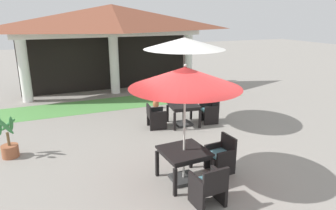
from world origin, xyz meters
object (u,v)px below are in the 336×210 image
at_px(patio_umbrella_near_foreground, 185,79).
at_px(patio_umbrella_mid_left, 184,44).
at_px(patio_chair_mid_left_east, 210,111).
at_px(patio_chair_near_foreground_south, 209,187).
at_px(potted_palm_left_edge, 9,144).
at_px(terracotta_urn, 156,104).
at_px(patio_chair_near_foreground_east, 221,155).
at_px(patio_table_near_foreground, 184,154).
at_px(patio_chair_mid_left_west, 156,117).
at_px(patio_table_mid_left, 183,107).

relative_size(patio_umbrella_near_foreground, patio_umbrella_mid_left, 0.89).
distance_m(patio_umbrella_mid_left, patio_chair_mid_left_east, 2.50).
distance_m(patio_chair_near_foreground_south, patio_chair_mid_left_east, 4.78).
height_order(patio_umbrella_mid_left, potted_palm_left_edge, patio_umbrella_mid_left).
bearing_deg(terracotta_urn, patio_umbrella_mid_left, -84.70).
height_order(patio_chair_near_foreground_east, potted_palm_left_edge, potted_palm_left_edge).
relative_size(patio_chair_near_foreground_east, potted_palm_left_edge, 0.73).
bearing_deg(patio_table_near_foreground, patio_chair_mid_left_east, 51.61).
distance_m(patio_chair_near_foreground_south, patio_chair_mid_left_west, 4.40).
xyz_separation_m(patio_table_mid_left, potted_palm_left_edge, (-5.22, -0.43, -0.28)).
height_order(patio_chair_near_foreground_south, terracotta_urn, patio_chair_near_foreground_south).
distance_m(patio_table_near_foreground, terracotta_urn, 5.55).
relative_size(patio_chair_mid_left_west, terracotta_urn, 1.87).
bearing_deg(patio_chair_near_foreground_east, patio_chair_mid_left_west, 4.00).
distance_m(patio_table_near_foreground, patio_umbrella_near_foreground, 1.70).
distance_m(patio_umbrella_near_foreground, potted_palm_left_edge, 5.05).
xyz_separation_m(patio_umbrella_near_foreground, patio_chair_mid_left_west, (0.57, 3.36, -1.97)).
height_order(patio_chair_near_foreground_south, patio_chair_near_foreground_east, patio_chair_near_foreground_east).
bearing_deg(patio_chair_mid_left_east, patio_umbrella_mid_left, 90.00).
bearing_deg(patio_chair_near_foreground_east, terracotta_urn, -6.94).
relative_size(patio_umbrella_near_foreground, potted_palm_left_edge, 2.23).
height_order(patio_umbrella_near_foreground, potted_palm_left_edge, patio_umbrella_near_foreground).
relative_size(patio_table_mid_left, patio_umbrella_mid_left, 0.35).
height_order(patio_table_near_foreground, patio_umbrella_mid_left, patio_umbrella_mid_left).
xyz_separation_m(patio_table_near_foreground, terracotta_urn, (1.33, 5.37, -0.48)).
xyz_separation_m(patio_chair_near_foreground_south, patio_chair_near_foreground_east, (0.95, 1.07, -0.01)).
distance_m(patio_table_near_foreground, patio_chair_mid_left_east, 3.99).
height_order(patio_umbrella_mid_left, terracotta_urn, patio_umbrella_mid_left).
bearing_deg(patio_umbrella_mid_left, patio_chair_near_foreground_south, -108.97).
bearing_deg(patio_chair_mid_left_east, patio_chair_mid_left_west, 90.00).
bearing_deg(patio_umbrella_mid_left, patio_umbrella_near_foreground, -115.19).
distance_m(patio_chair_near_foreground_east, potted_palm_left_edge, 5.45).
height_order(patio_chair_mid_left_west, patio_chair_mid_left_east, patio_chair_mid_left_east).
bearing_deg(patio_chair_near_foreground_east, patio_chair_near_foreground_south, 134.98).
bearing_deg(potted_palm_left_edge, patio_chair_near_foreground_south, -45.42).
height_order(patio_chair_near_foreground_south, patio_umbrella_mid_left, patio_umbrella_mid_left).
bearing_deg(patio_umbrella_near_foreground, patio_umbrella_mid_left, 64.81).
distance_m(patio_umbrella_mid_left, terracotta_urn, 3.31).
bearing_deg(patio_umbrella_mid_left, patio_table_mid_left, -99.46).
distance_m(patio_table_mid_left, patio_chair_mid_left_west, 0.99).
xyz_separation_m(patio_table_near_foreground, patio_umbrella_mid_left, (1.52, 3.24, 2.04)).
bearing_deg(patio_table_near_foreground, patio_table_mid_left, 64.81).
xyz_separation_m(patio_umbrella_mid_left, patio_chair_mid_left_east, (0.95, -0.12, -2.31)).
height_order(patio_chair_mid_left_west, potted_palm_left_edge, potted_palm_left_edge).
xyz_separation_m(patio_table_mid_left, patio_chair_mid_left_east, (0.95, -0.12, -0.24)).
distance_m(patio_chair_near_foreground_south, patio_table_mid_left, 4.50).
relative_size(patio_chair_near_foreground_east, patio_chair_mid_left_west, 1.11).
height_order(patio_table_mid_left, patio_chair_mid_left_east, patio_chair_mid_left_east).
height_order(patio_table_mid_left, potted_palm_left_edge, potted_palm_left_edge).
relative_size(patio_umbrella_near_foreground, patio_chair_near_foreground_south, 3.05).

